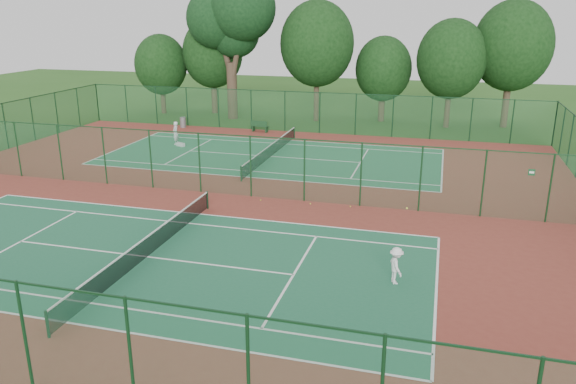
% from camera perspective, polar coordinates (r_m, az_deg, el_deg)
% --- Properties ---
extents(ground, '(120.00, 120.00, 0.00)m').
position_cam_1_polar(ground, '(32.27, -6.34, -0.21)').
color(ground, '#255119').
rests_on(ground, ground).
extents(red_pad, '(40.00, 36.00, 0.01)m').
position_cam_1_polar(red_pad, '(32.27, -6.34, -0.20)').
color(red_pad, maroon).
rests_on(red_pad, ground).
extents(court_near, '(23.77, 10.97, 0.01)m').
position_cam_1_polar(court_near, '(24.70, -14.03, -6.42)').
color(court_near, '#1D5D3D').
rests_on(court_near, red_pad).
extents(court_far, '(23.77, 10.97, 0.01)m').
position_cam_1_polar(court_far, '(40.43, -1.67, 3.63)').
color(court_far, '#216940').
rests_on(court_far, red_pad).
extents(fence_north, '(40.00, 0.09, 3.50)m').
position_cam_1_polar(fence_north, '(48.56, 1.45, 8.14)').
color(fence_north, '#1B532C').
rests_on(fence_north, ground).
extents(fence_divider, '(40.00, 0.09, 3.50)m').
position_cam_1_polar(fence_divider, '(31.78, -6.44, 2.81)').
color(fence_divider, '#184A2B').
rests_on(fence_divider, ground).
extents(tennis_net_near, '(0.10, 12.90, 0.97)m').
position_cam_1_polar(tennis_net_near, '(24.49, -14.12, -5.29)').
color(tennis_net_near, '#12321C').
rests_on(tennis_net_near, ground).
extents(tennis_net_far, '(0.10, 12.90, 0.97)m').
position_cam_1_polar(tennis_net_far, '(40.30, -1.67, 4.36)').
color(tennis_net_far, '#153B1F').
rests_on(tennis_net_far, ground).
extents(player_near, '(0.88, 1.08, 1.46)m').
position_cam_1_polar(player_near, '(21.88, 10.92, -7.35)').
color(player_near, white).
rests_on(player_near, court_near).
extents(player_far, '(0.46, 0.68, 1.80)m').
position_cam_1_polar(player_far, '(44.85, -11.36, 5.89)').
color(player_far, silver).
rests_on(player_far, court_far).
extents(trash_bin, '(0.59, 0.59, 0.93)m').
position_cam_1_polar(trash_bin, '(51.63, -10.62, 6.98)').
color(trash_bin, gray).
rests_on(trash_bin, red_pad).
extents(bench, '(1.66, 0.73, 0.99)m').
position_cam_1_polar(bench, '(48.83, -2.91, 6.70)').
color(bench, '#13381B').
rests_on(bench, red_pad).
extents(kit_bag, '(0.78, 0.55, 0.27)m').
position_cam_1_polar(kit_bag, '(44.32, -10.85, 4.76)').
color(kit_bag, silver).
rests_on(kit_bag, red_pad).
extents(stray_ball_a, '(0.07, 0.07, 0.07)m').
position_cam_1_polar(stray_ball_a, '(30.38, 2.29, -1.19)').
color(stray_ball_a, '#C4E134').
rests_on(stray_ball_a, red_pad).
extents(stray_ball_b, '(0.06, 0.06, 0.06)m').
position_cam_1_polar(stray_ball_b, '(30.10, 6.35, -1.47)').
color(stray_ball_b, '#C9DF33').
rests_on(stray_ball_b, red_pad).
extents(stray_ball_c, '(0.07, 0.07, 0.07)m').
position_cam_1_polar(stray_ball_c, '(30.96, -2.80, -0.82)').
color(stray_ball_c, gold).
rests_on(stray_ball_c, red_pad).
extents(big_tree, '(8.66, 6.34, 13.30)m').
position_cam_1_polar(big_tree, '(54.74, -5.76, 17.22)').
color(big_tree, '#3C2C21').
rests_on(big_tree, ground).
extents(evergreen_row, '(39.00, 5.00, 12.00)m').
position_cam_1_polar(evergreen_row, '(54.76, 3.54, 7.35)').
color(evergreen_row, black).
rests_on(evergreen_row, ground).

